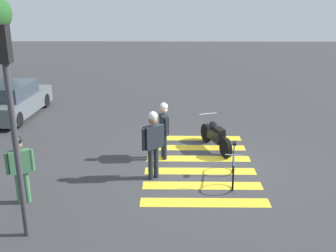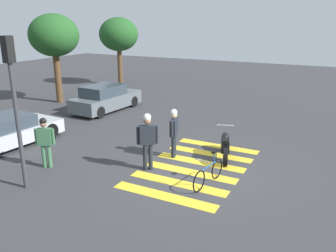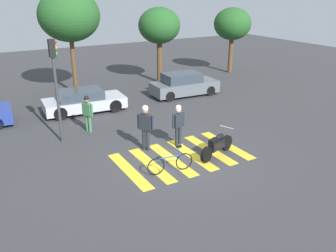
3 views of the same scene
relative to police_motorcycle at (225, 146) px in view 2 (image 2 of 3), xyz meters
The scene contains 12 objects.
ground_plane 1.46m from the police_motorcycle, 154.40° to the left, with size 60.00×60.00×0.00m, color #38383A.
police_motorcycle is the anchor object (origin of this frame).
leaning_bicycle 2.29m from the police_motorcycle, behind, with size 1.72×0.46×0.99m.
officer_on_foot 1.91m from the police_motorcycle, 114.94° to the left, with size 0.65×0.30×1.77m.
officer_by_motorcycle 2.96m from the police_motorcycle, 138.42° to the left, with size 0.48×0.58×1.91m.
pedestrian_bystander 6.15m from the police_motorcycle, 125.31° to the left, with size 0.38×0.60×1.72m.
crosswalk_stripes 1.46m from the police_motorcycle, 154.40° to the left, with size 4.95×3.16×0.01m.
car_silver_sedan 8.42m from the police_motorcycle, 109.64° to the left, with size 4.34×2.13×1.20m.
car_grey_coupe 8.60m from the police_motorcycle, 66.12° to the left, with size 4.20×1.99×1.41m.
traffic_light_pole 7.06m from the police_motorcycle, 137.65° to the left, with size 0.33×0.24×4.35m.
street_tree_far 12.60m from the police_motorcycle, 71.69° to the left, with size 2.81×2.81×5.07m.
street_tree_end 15.66m from the police_motorcycle, 48.72° to the left, with size 2.81×2.81×4.90m.
Camera 2 is at (-9.94, -4.10, 4.76)m, focal length 37.08 mm.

